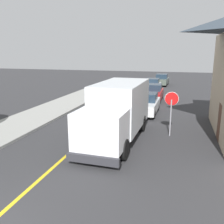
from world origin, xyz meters
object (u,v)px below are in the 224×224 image
at_px(box_truck, 118,109).
at_px(parked_car_far, 152,86).
at_px(stop_sign, 171,105).
at_px(parked_car_mid, 153,93).
at_px(parked_car_furthest, 162,80).
at_px(parked_car_near, 146,104).

relative_size(box_truck, parked_car_far, 1.64).
bearing_deg(stop_sign, parked_car_mid, 101.57).
bearing_deg(parked_car_mid, parked_car_furthest, 90.54).
height_order(box_truck, stop_sign, box_truck).
relative_size(box_truck, parked_car_mid, 1.65).
bearing_deg(parked_car_mid, parked_car_far, 97.81).
bearing_deg(parked_car_furthest, parked_car_mid, -89.46).
xyz_separation_m(parked_car_near, parked_car_mid, (-0.09, 5.77, 0.00)).
distance_m(parked_car_furthest, stop_sign, 23.38).
bearing_deg(parked_car_furthest, parked_car_near, -89.36).
bearing_deg(box_truck, stop_sign, 27.17).
bearing_deg(box_truck, parked_car_near, 83.89).
distance_m(parked_car_near, parked_car_far, 11.33).
bearing_deg(parked_car_far, parked_car_near, -85.72).
relative_size(parked_car_far, parked_car_furthest, 0.99).
xyz_separation_m(parked_car_far, stop_sign, (2.99, -16.45, 1.06)).
height_order(parked_car_furthest, stop_sign, stop_sign).
relative_size(parked_car_mid, parked_car_far, 0.99).
relative_size(parked_car_near, stop_sign, 1.67).
bearing_deg(parked_car_mid, parked_car_near, -89.13).
bearing_deg(parked_car_far, stop_sign, -79.69).
bearing_deg(parked_car_far, box_truck, -89.55).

